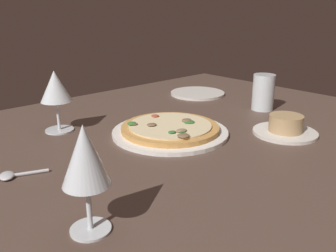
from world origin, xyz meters
The scene contains 8 objects.
dining_table centered at (0.00, 0.00, 2.00)cm, with size 150.00×110.00×4.00cm, color brown.
pizza_main centered at (-4.08, -2.82, 5.18)cm, with size 29.69×29.69×3.39cm.
ramekin_on_saucer centered at (-25.91, 17.05, 5.88)cm, with size 16.24×16.24×5.02cm.
wine_glass_far centered at (15.64, -24.51, 15.42)cm, with size 7.98×7.98×15.95cm.
wine_glass_near centered at (32.87, 19.84, 15.43)cm, with size 6.93×6.93×16.50cm.
water_glass centered at (-41.23, 0.42, 9.07)cm, with size 6.79×6.79×11.18cm.
side_plate centered at (-40.86, -27.58, 4.45)cm, with size 19.83×19.83×0.90cm, color silver.
spoon centered at (34.95, -5.46, 4.46)cm, with size 9.31×5.52×1.00cm.
Camera 1 is at (55.06, 60.91, 35.54)cm, focal length 38.47 mm.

